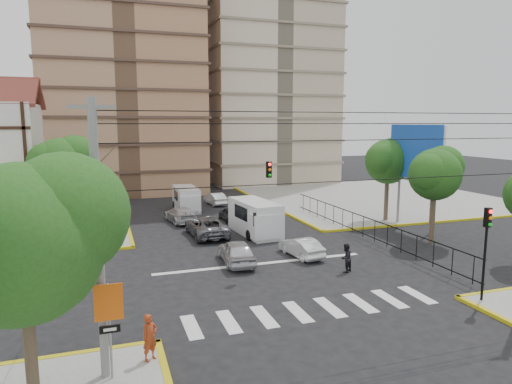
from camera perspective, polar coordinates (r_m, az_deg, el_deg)
name	(u,v)px	position (r m, az deg, el deg)	size (l,w,h in m)	color
ground	(268,270)	(26.67, 1.56, -9.67)	(160.00, 160.00, 0.00)	black
sidewalk_ne	(374,197)	(53.01, 14.53, -0.66)	(26.00, 26.00, 0.15)	gray
crosswalk_stripes	(314,309)	(21.49, 7.26, -14.36)	(12.00, 2.40, 0.01)	silver
stop_line	(262,264)	(27.74, 0.70, -8.93)	(13.00, 0.40, 0.01)	silver
tower_beige	(265,12)	(69.48, 1.09, 21.62)	(17.00, 16.00, 48.00)	tan
park_fence	(363,239)	(34.41, 13.19, -5.69)	(0.10, 22.50, 1.66)	black
billboard	(416,154)	(37.81, 19.37, 4.54)	(0.36, 6.20, 8.10)	slate
tree_sw_near	(26,235)	(14.28, -26.85, -4.87)	(5.63, 4.60, 7.57)	#473828
tree_park_a	(436,172)	(33.94, 21.58, 2.33)	(4.41, 3.60, 6.83)	#473828
tree_park_c	(389,159)	(40.06, 16.26, 3.93)	(4.65, 3.80, 7.25)	#473828
tree_tudor	(62,162)	(40.02, -23.09, 3.41)	(5.39, 4.40, 7.43)	#473828
traffic_light_se	(486,238)	(23.59, 26.82, -5.21)	(0.28, 0.22, 4.40)	black
traffic_light_nw	(120,202)	(32.01, -16.64, -1.20)	(0.28, 0.22, 4.40)	black
traffic_light_hanging	(282,171)	(23.55, 3.33, 2.59)	(18.00, 9.12, 0.92)	black
utility_pole_sw	(99,239)	(15.20, -19.08, -5.58)	(1.40, 0.28, 9.00)	slate
district_sign	(109,311)	(15.68, -17.90, -13.99)	(0.90, 0.12, 3.20)	slate
van_right_lane	(256,219)	(34.36, 0.03, -3.36)	(2.78, 5.83, 2.54)	silver
van_left_lane	(187,200)	(44.28, -8.67, -0.94)	(2.10, 4.98, 2.25)	silver
car_silver_front_left	(236,252)	(27.61, -2.46, -7.47)	(1.71, 4.25, 1.45)	silver
car_white_front_right	(301,247)	(29.13, 5.66, -6.87)	(1.29, 3.71, 1.22)	white
car_grey_mid_left	(206,227)	(34.23, -6.22, -4.32)	(2.45, 5.31, 1.47)	slate
car_silver_rear_left	(180,215)	(39.30, -9.46, -2.80)	(1.87, 4.61, 1.34)	silver
car_darkgrey_mid_right	(231,214)	(39.39, -3.18, -2.74)	(1.46, 3.64, 1.24)	#28272A
car_white_rear_right	(215,199)	(47.32, -5.12, -0.83)	(1.33, 3.81, 1.25)	white
pedestrian_sw_corner	(150,337)	(17.05, -13.14, -17.27)	(0.61, 0.40, 1.67)	#9D3918
pedestrian_crosswalk	(346,258)	(26.52, 11.16, -8.09)	(0.80, 0.62, 1.64)	black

